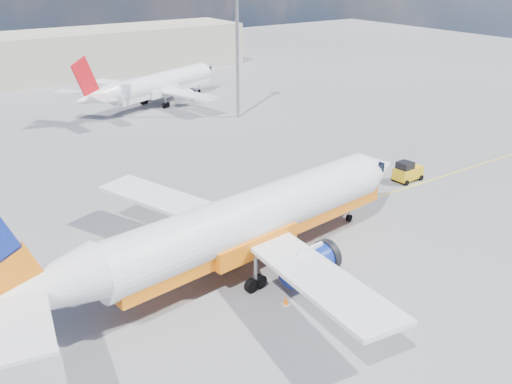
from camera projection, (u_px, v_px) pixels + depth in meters
ground at (298, 244)px, 44.08m from camera, size 240.00×240.00×0.00m
taxi_line at (275, 229)px, 46.35m from camera, size 70.00×0.15×0.01m
terminal_main at (58, 55)px, 102.00m from camera, size 70.00×14.00×8.00m
main_jet at (241, 224)px, 39.02m from camera, size 36.06×28.24×10.91m
second_jet at (158, 85)px, 83.57m from camera, size 29.14×21.99×8.94m
gse_tug at (407, 172)px, 55.92m from camera, size 3.00×1.94×2.08m
traffic_cone at (286, 300)px, 36.31m from camera, size 0.45×0.45×0.63m
floodlight_mast at (237, 23)px, 73.59m from camera, size 1.52×1.52×20.84m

